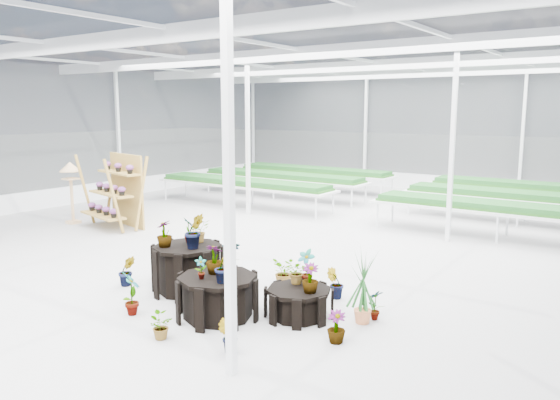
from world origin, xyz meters
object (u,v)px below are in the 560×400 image
Objects in this scene: plinth_mid at (218,297)px; bird_table at (72,193)px; plinth_tall at (188,269)px; plinth_low at (299,303)px; shelf_rack at (112,191)px.

bird_table is (-7.84, 2.94, 0.53)m from plinth_mid.
plinth_mid is at bearing -11.18° from bird_table.
bird_table is (-6.64, 2.34, 0.44)m from plinth_tall.
bird_table is at bearing 160.56° from plinth_tall.
shelf_rack is at bearing 161.24° from plinth_low.
plinth_tall reaches higher than plinth_mid.
plinth_tall is 0.62× the size of shelf_rack.
plinth_tall is 7.06m from bird_table.
bird_table reaches higher than plinth_low.
shelf_rack is at bearing 153.44° from plinth_tall.
shelf_rack reaches higher than bird_table.
bird_table reaches higher than plinth_tall.
shelf_rack is 1.14× the size of bird_table.
plinth_low is 0.59× the size of bird_table.
plinth_tall is 2.21m from plinth_low.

